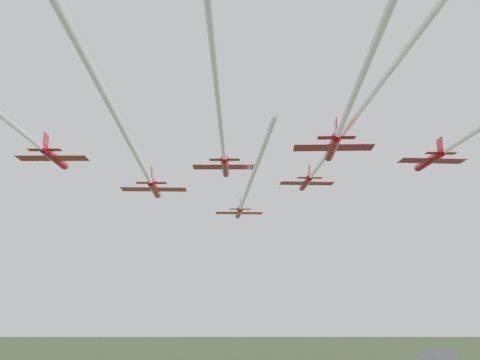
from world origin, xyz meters
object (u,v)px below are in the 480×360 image
(jet_row2_left, at_px, (141,162))
(jet_row3_mid, at_px, (221,128))
(jet_row2_right, at_px, (327,155))
(jet_row3_left, at_px, (31,139))
(jet_lead, at_px, (245,196))
(jet_row4_right, at_px, (356,90))

(jet_row2_left, distance_m, jet_row3_mid, 16.65)
(jet_row2_right, xyz_separation_m, jet_row3_left, (-30.41, -20.87, -0.32))
(jet_lead, relative_size, jet_row3_mid, 0.91)
(jet_row3_mid, bearing_deg, jet_lead, 84.80)
(jet_row2_left, relative_size, jet_row2_right, 1.03)
(jet_row3_mid, distance_m, jet_row4_right, 17.57)
(jet_row2_left, bearing_deg, jet_lead, 50.21)
(jet_row3_left, bearing_deg, jet_row2_left, 25.08)
(jet_row3_left, distance_m, jet_row3_mid, 23.70)
(jet_row4_right, bearing_deg, jet_row3_mid, 133.51)
(jet_row2_left, xyz_separation_m, jet_row3_left, (-9.29, -9.39, 1.48))
(jet_lead, height_order, jet_row4_right, jet_row4_right)
(jet_row3_mid, bearing_deg, jet_row3_left, 161.81)
(jet_row2_left, relative_size, jet_row3_mid, 1.02)
(jet_lead, xyz_separation_m, jet_row2_left, (-6.39, -20.62, 1.04))
(jet_row3_left, xyz_separation_m, jet_row4_right, (39.11, -7.33, -1.81))
(jet_row3_left, distance_m, jet_row4_right, 39.83)
(jet_row2_left, distance_m, jet_row2_right, 24.11)
(jet_lead, relative_size, jet_row2_right, 0.93)
(jet_row3_left, relative_size, jet_row3_mid, 0.70)
(jet_row3_left, xyz_separation_m, jet_row3_mid, (23.66, 0.98, -0.96))
(jet_lead, height_order, jet_row3_left, jet_row3_left)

